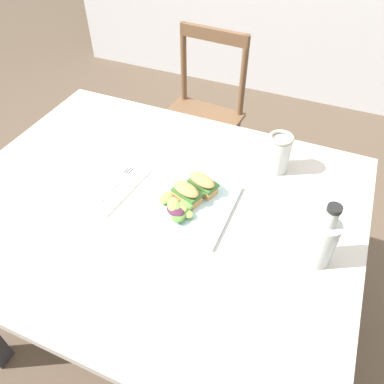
{
  "coord_description": "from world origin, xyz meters",
  "views": [
    {
      "loc": [
        0.39,
        -0.68,
        1.55
      ],
      "look_at": [
        0.07,
        0.07,
        0.76
      ],
      "focal_mm": 34.9,
      "sensor_mm": 36.0,
      "label": 1
    }
  ],
  "objects_px": {
    "plate_lunch": "(187,204)",
    "chair_wooden_far": "(200,118)",
    "mason_jar_iced_tea": "(278,154)",
    "bottle_cold_brew": "(321,243)",
    "sandwich_half_front": "(186,193)",
    "sandwich_half_back": "(202,184)",
    "dining_table": "(156,228)",
    "fork_on_napkin": "(118,182)"
  },
  "relations": [
    {
      "from": "plate_lunch",
      "to": "chair_wooden_far",
      "type": "bearing_deg",
      "value": 109.55
    },
    {
      "from": "sandwich_half_back",
      "to": "fork_on_napkin",
      "type": "distance_m",
      "value": 0.27
    },
    {
      "from": "chair_wooden_far",
      "to": "mason_jar_iced_tea",
      "type": "relative_size",
      "value": 6.59
    },
    {
      "from": "plate_lunch",
      "to": "mason_jar_iced_tea",
      "type": "relative_size",
      "value": 2.02
    },
    {
      "from": "mason_jar_iced_tea",
      "to": "plate_lunch",
      "type": "bearing_deg",
      "value": -126.82
    },
    {
      "from": "sandwich_half_front",
      "to": "bottle_cold_brew",
      "type": "relative_size",
      "value": 0.52
    },
    {
      "from": "plate_lunch",
      "to": "bottle_cold_brew",
      "type": "xyz_separation_m",
      "value": [
        0.39,
        -0.05,
        0.06
      ]
    },
    {
      "from": "chair_wooden_far",
      "to": "plate_lunch",
      "type": "relative_size",
      "value": 3.27
    },
    {
      "from": "plate_lunch",
      "to": "sandwich_half_back",
      "type": "bearing_deg",
      "value": 72.79
    },
    {
      "from": "sandwich_half_back",
      "to": "bottle_cold_brew",
      "type": "relative_size",
      "value": 0.52
    },
    {
      "from": "plate_lunch",
      "to": "mason_jar_iced_tea",
      "type": "xyz_separation_m",
      "value": [
        0.2,
        0.27,
        0.05
      ]
    },
    {
      "from": "sandwich_half_front",
      "to": "plate_lunch",
      "type": "bearing_deg",
      "value": -60.86
    },
    {
      "from": "sandwich_half_front",
      "to": "sandwich_half_back",
      "type": "bearing_deg",
      "value": 62.34
    },
    {
      "from": "dining_table",
      "to": "mason_jar_iced_tea",
      "type": "height_order",
      "value": "mason_jar_iced_tea"
    },
    {
      "from": "sandwich_half_back",
      "to": "bottle_cold_brew",
      "type": "xyz_separation_m",
      "value": [
        0.37,
        -0.11,
        0.03
      ]
    },
    {
      "from": "fork_on_napkin",
      "to": "sandwich_half_back",
      "type": "bearing_deg",
      "value": 14.21
    },
    {
      "from": "sandwich_half_back",
      "to": "fork_on_napkin",
      "type": "relative_size",
      "value": 0.55
    },
    {
      "from": "dining_table",
      "to": "bottle_cold_brew",
      "type": "distance_m",
      "value": 0.52
    },
    {
      "from": "sandwich_half_back",
      "to": "dining_table",
      "type": "bearing_deg",
      "value": -140.99
    },
    {
      "from": "sandwich_half_front",
      "to": "mason_jar_iced_tea",
      "type": "height_order",
      "value": "mason_jar_iced_tea"
    },
    {
      "from": "chair_wooden_far",
      "to": "bottle_cold_brew",
      "type": "relative_size",
      "value": 4.37
    },
    {
      "from": "sandwich_half_back",
      "to": "fork_on_napkin",
      "type": "xyz_separation_m",
      "value": [
        -0.26,
        -0.07,
        -0.03
      ]
    },
    {
      "from": "sandwich_half_front",
      "to": "dining_table",
      "type": "bearing_deg",
      "value": -155.25
    },
    {
      "from": "chair_wooden_far",
      "to": "bottle_cold_brew",
      "type": "xyz_separation_m",
      "value": [
        0.7,
        -0.91,
        0.36
      ]
    },
    {
      "from": "plate_lunch",
      "to": "mason_jar_iced_tea",
      "type": "distance_m",
      "value": 0.34
    },
    {
      "from": "plate_lunch",
      "to": "sandwich_half_back",
      "type": "distance_m",
      "value": 0.08
    },
    {
      "from": "bottle_cold_brew",
      "to": "dining_table",
      "type": "bearing_deg",
      "value": 177.97
    },
    {
      "from": "sandwich_half_front",
      "to": "bottle_cold_brew",
      "type": "height_order",
      "value": "bottle_cold_brew"
    },
    {
      "from": "sandwich_half_front",
      "to": "fork_on_napkin",
      "type": "xyz_separation_m",
      "value": [
        -0.23,
        -0.01,
        -0.03
      ]
    },
    {
      "from": "sandwich_half_front",
      "to": "sandwich_half_back",
      "type": "height_order",
      "value": "same"
    },
    {
      "from": "sandwich_half_back",
      "to": "sandwich_half_front",
      "type": "bearing_deg",
      "value": -117.66
    },
    {
      "from": "sandwich_half_front",
      "to": "fork_on_napkin",
      "type": "relative_size",
      "value": 0.55
    },
    {
      "from": "sandwich_half_front",
      "to": "bottle_cold_brew",
      "type": "bearing_deg",
      "value": -8.45
    },
    {
      "from": "bottle_cold_brew",
      "to": "sandwich_half_front",
      "type": "bearing_deg",
      "value": 171.55
    },
    {
      "from": "dining_table",
      "to": "sandwich_half_front",
      "type": "height_order",
      "value": "sandwich_half_front"
    },
    {
      "from": "chair_wooden_far",
      "to": "fork_on_napkin",
      "type": "height_order",
      "value": "chair_wooden_far"
    },
    {
      "from": "plate_lunch",
      "to": "dining_table",
      "type": "bearing_deg",
      "value": -163.99
    },
    {
      "from": "sandwich_half_front",
      "to": "mason_jar_iced_tea",
      "type": "xyz_separation_m",
      "value": [
        0.21,
        0.26,
        0.02
      ]
    },
    {
      "from": "dining_table",
      "to": "plate_lunch",
      "type": "distance_m",
      "value": 0.16
    },
    {
      "from": "dining_table",
      "to": "fork_on_napkin",
      "type": "bearing_deg",
      "value": 167.85
    },
    {
      "from": "chair_wooden_far",
      "to": "sandwich_half_front",
      "type": "xyz_separation_m",
      "value": [
        0.3,
        -0.85,
        0.33
      ]
    },
    {
      "from": "plate_lunch",
      "to": "fork_on_napkin",
      "type": "relative_size",
      "value": 1.43
    }
  ]
}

